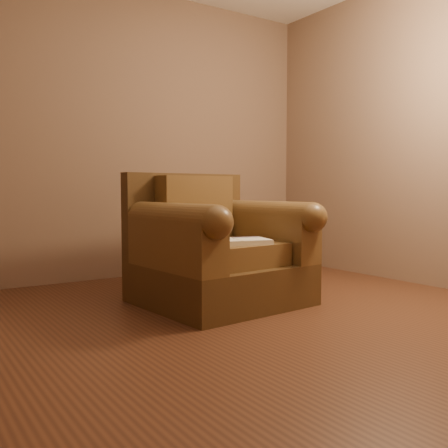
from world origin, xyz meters
TOP-DOWN VIEW (x-y plane):
  - floor at (0.00, 0.00)m, footprint 4.00×4.00m
  - room at (0.00, 0.00)m, footprint 4.02×4.02m
  - armchair at (0.14, 0.62)m, footprint 1.14×1.09m
  - teddy_bear at (0.07, 0.71)m, footprint 0.18×0.21m
  - guidebook at (0.13, 0.35)m, footprint 0.50×0.37m
  - side_table at (0.86, 1.03)m, footprint 0.44×0.44m

SIDE VIEW (x-z plane):
  - floor at x=0.00m, z-range 0.00..0.00m
  - side_table at x=0.86m, z-range 0.02..0.63m
  - armchair at x=0.14m, z-range -0.11..0.84m
  - guidebook at x=0.13m, z-range 0.45..0.49m
  - teddy_bear at x=0.07m, z-range 0.42..0.67m
  - room at x=0.00m, z-range 0.36..3.07m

